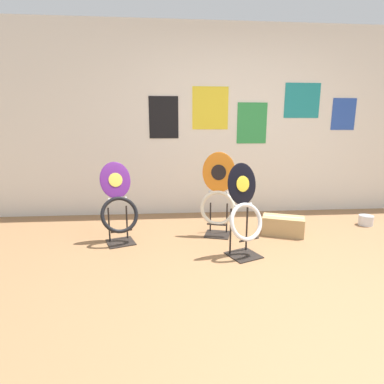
% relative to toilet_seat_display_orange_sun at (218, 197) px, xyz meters
% --- Properties ---
extents(ground_plane, '(14.00, 14.00, 0.00)m').
position_rel_toilet_seat_display_orange_sun_xyz_m(ground_plane, '(0.39, -1.37, -0.46)').
color(ground_plane, '#8E6642').
extents(wall_back, '(8.00, 0.07, 2.60)m').
position_rel_toilet_seat_display_orange_sun_xyz_m(wall_back, '(0.39, 0.99, 0.84)').
color(wall_back, silver).
rests_on(wall_back, ground_plane).
extents(toilet_seat_display_orange_sun, '(0.42, 0.35, 0.96)m').
position_rel_toilet_seat_display_orange_sun_xyz_m(toilet_seat_display_orange_sun, '(0.00, 0.00, 0.00)').
color(toilet_seat_display_orange_sun, black).
rests_on(toilet_seat_display_orange_sun, ground_plane).
extents(toilet_seat_display_purple_note, '(0.45, 0.41, 0.87)m').
position_rel_toilet_seat_display_orange_sun_xyz_m(toilet_seat_display_purple_note, '(-1.10, -0.14, -0.07)').
color(toilet_seat_display_purple_note, black).
rests_on(toilet_seat_display_purple_note, ground_plane).
extents(toilet_seat_display_jazz_black, '(0.40, 0.37, 0.90)m').
position_rel_toilet_seat_display_orange_sun_xyz_m(toilet_seat_display_jazz_black, '(0.16, -0.59, -0.03)').
color(toilet_seat_display_jazz_black, black).
rests_on(toilet_seat_display_jazz_black, ground_plane).
extents(paint_can, '(0.18, 0.18, 0.13)m').
position_rel_toilet_seat_display_orange_sun_xyz_m(paint_can, '(1.96, 0.20, -0.39)').
color(paint_can, silver).
rests_on(paint_can, ground_plane).
extents(storage_box, '(0.52, 0.40, 0.22)m').
position_rel_toilet_seat_display_orange_sun_xyz_m(storage_box, '(0.77, -0.04, -0.35)').
color(storage_box, tan).
rests_on(storage_box, ground_plane).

